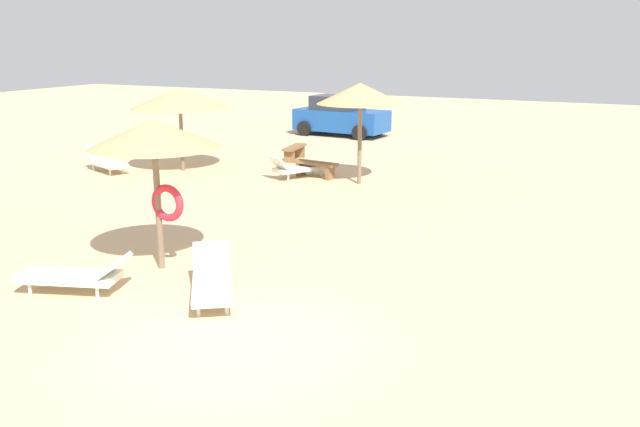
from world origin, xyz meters
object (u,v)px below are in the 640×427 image
parasol_1 (154,136)px  lounger_7 (76,275)px  parasol_3 (180,98)px  lounger_1 (212,280)px  parasol_5 (360,94)px  lounger_3 (106,161)px  parked_car (341,116)px  lounger_5 (297,167)px  bench_0 (315,166)px  bench_1 (295,150)px

parasol_1 → lounger_7: (-0.48, -1.68, -2.19)m
parasol_3 → lounger_1: 11.76m
parasol_5 → lounger_3: 8.58m
parasol_3 → lounger_7: parasol_3 is taller
lounger_3 → parasol_5: bearing=12.7°
parasol_5 → parked_car: bearing=117.2°
lounger_3 → parasol_3: bearing=29.8°
lounger_1 → lounger_7: size_ratio=0.95×
parasol_1 → parasol_5: 8.72m
lounger_1 → lounger_7: lounger_1 is taller
parasol_1 → lounger_1: size_ratio=1.47×
parked_car → lounger_5: bearing=-74.1°
parasol_1 → lounger_3: 10.52m
lounger_3 → bench_0: lounger_3 is taller
lounger_5 → parasol_5: bearing=1.3°
parasol_3 → parked_car: 9.80m
parasol_1 → bench_0: size_ratio=1.82×
parasol_5 → lounger_1: (1.35, -9.60, -2.31)m
lounger_5 → lounger_7: size_ratio=0.97×
lounger_3 → lounger_1: bearing=-39.6°
parked_car → lounger_1: bearing=-72.2°
parasol_1 → parasol_5: (0.42, 8.71, 0.12)m
parasol_3 → lounger_1: bearing=-51.1°
parasol_5 → lounger_5: parasol_5 is taller
lounger_3 → parked_car: bearing=72.4°
lounger_3 → lounger_7: 11.17m
lounger_7 → lounger_1: bearing=19.1°
parasol_3 → bench_1: parasol_3 is taller
parked_car → bench_1: bearing=-80.5°
parasol_1 → parasol_3: (-5.52, 8.11, -0.18)m
lounger_3 → lounger_7: size_ratio=0.97×
lounger_7 → parked_car: 19.75m
parasol_5 → lounger_1: parasol_5 is taller
bench_0 → parasol_1: bearing=-82.6°
parasol_1 → parked_car: (-4.22, 17.71, -1.69)m
parked_car → bench_0: bearing=-70.7°
parasol_1 → lounger_7: size_ratio=1.40×
parasol_1 → parasol_5: parasol_5 is taller
parasol_5 → lounger_1: size_ratio=1.54×
lounger_1 → parked_car: bearing=107.8°
parasol_5 → bench_1: size_ratio=1.91×
lounger_5 → parked_car: (-2.58, 9.05, 0.50)m
lounger_3 → bench_0: bearing=17.6°
bench_0 → lounger_1: bearing=-73.5°
parked_car → parasol_1: bearing=-76.6°
lounger_5 → lounger_3: bearing=-163.7°
parasol_1 → bench_1: bearing=105.5°
bench_1 → parked_car: size_ratio=0.37×
lounger_1 → parked_car: 19.55m
lounger_5 → lounger_7: 10.40m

